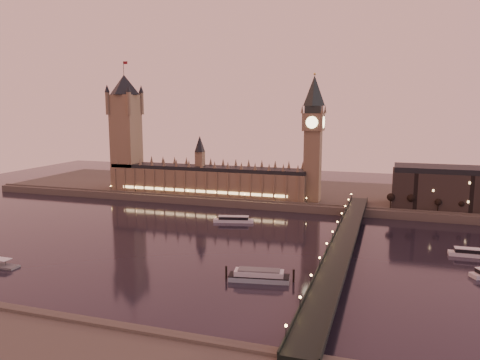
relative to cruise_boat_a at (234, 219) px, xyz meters
The scene contains 13 objects.
ground 55.54m from the cruise_boat_a, 98.31° to the right, with size 700.00×700.00×0.00m, color black.
far_embankment 112.25m from the cruise_boat_a, 78.71° to the left, with size 560.00×130.00×6.00m, color #423D35.
palace_of_westminster 84.08m from the cruise_boat_a, 126.08° to the left, with size 180.00×26.62×52.00m.
victoria_tower 157.54m from the cruise_boat_a, 152.70° to the left, with size 31.68×31.68×118.00m.
big_ben 101.54m from the cruise_boat_a, 55.17° to the left, with size 17.68×17.68×104.00m.
westminster_bridge 100.08m from the cruise_boat_a, 33.31° to the right, with size 13.20×260.00×15.30m.
bare_tree_0 120.27m from the cruise_boat_a, 26.86° to the left, with size 5.19×5.19×10.54m.
bare_tree_1 135.30m from the cruise_boat_a, 23.65° to the left, with size 5.19×5.19×10.54m.
bare_tree_2 150.69m from the cruise_boat_a, 21.10° to the left, with size 5.19×5.19×10.54m.
bare_tree_3 166.33m from the cruise_boat_a, 19.02° to the left, with size 5.19×5.19×10.54m.
cruise_boat_a is the anchor object (origin of this frame).
cruise_boat_b 157.01m from the cruise_boat_a, 11.94° to the right, with size 25.45×7.02×4.67m.
moored_barge 116.62m from the cruise_boat_a, 64.98° to the right, with size 33.46×13.05×6.22m.
Camera 1 is at (115.93, -259.04, 83.90)m, focal length 35.00 mm.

